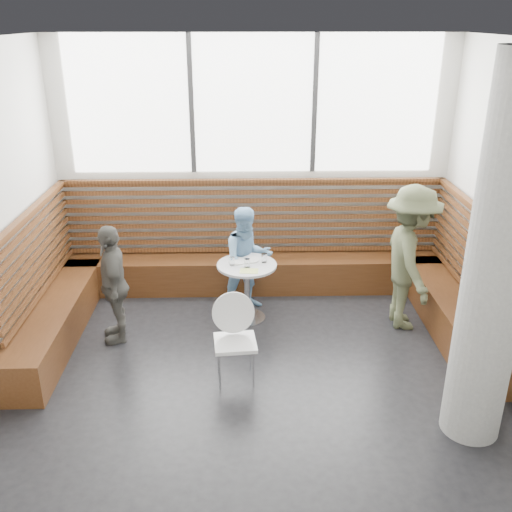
{
  "coord_description": "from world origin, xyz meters",
  "views": [
    {
      "loc": [
        -0.13,
        -4.62,
        3.38
      ],
      "look_at": [
        0.0,
        1.0,
        1.0
      ],
      "focal_mm": 40.0,
      "sensor_mm": 36.0,
      "label": 1
    }
  ],
  "objects_px": {
    "cafe_table": "(247,280)",
    "adult_man": "(410,258)",
    "concrete_column": "(498,263)",
    "child_back": "(247,259)",
    "cafe_chair": "(235,332)",
    "child_left": "(114,284)"
  },
  "relations": [
    {
      "from": "cafe_table",
      "to": "adult_man",
      "type": "relative_size",
      "value": 0.42
    },
    {
      "from": "concrete_column",
      "to": "child_back",
      "type": "height_order",
      "value": "concrete_column"
    },
    {
      "from": "cafe_chair",
      "to": "child_left",
      "type": "height_order",
      "value": "child_left"
    },
    {
      "from": "child_back",
      "to": "child_left",
      "type": "distance_m",
      "value": 1.62
    },
    {
      "from": "concrete_column",
      "to": "child_back",
      "type": "relative_size",
      "value": 2.44
    },
    {
      "from": "adult_man",
      "to": "child_back",
      "type": "bearing_deg",
      "value": 76.21
    },
    {
      "from": "child_back",
      "to": "cafe_chair",
      "type": "bearing_deg",
      "value": -115.72
    },
    {
      "from": "child_back",
      "to": "cafe_table",
      "type": "bearing_deg",
      "value": -112.47
    },
    {
      "from": "cafe_table",
      "to": "adult_man",
      "type": "bearing_deg",
      "value": -5.19
    },
    {
      "from": "adult_man",
      "to": "child_left",
      "type": "distance_m",
      "value": 3.32
    },
    {
      "from": "adult_man",
      "to": "child_back",
      "type": "relative_size",
      "value": 1.29
    },
    {
      "from": "concrete_column",
      "to": "child_left",
      "type": "xyz_separation_m",
      "value": [
        -3.41,
        1.63,
        -0.92
      ]
    },
    {
      "from": "cafe_chair",
      "to": "child_back",
      "type": "distance_m",
      "value": 1.48
    },
    {
      "from": "cafe_table",
      "to": "child_back",
      "type": "bearing_deg",
      "value": 87.96
    },
    {
      "from": "child_left",
      "to": "cafe_chair",
      "type": "bearing_deg",
      "value": 46.96
    },
    {
      "from": "cafe_chair",
      "to": "cafe_table",
      "type": "bearing_deg",
      "value": 78.58
    },
    {
      "from": "cafe_table",
      "to": "child_left",
      "type": "distance_m",
      "value": 1.52
    },
    {
      "from": "adult_man",
      "to": "cafe_table",
      "type": "bearing_deg",
      "value": 84.71
    },
    {
      "from": "adult_man",
      "to": "child_back",
      "type": "distance_m",
      "value": 1.9
    },
    {
      "from": "concrete_column",
      "to": "adult_man",
      "type": "bearing_deg",
      "value": 93.1
    },
    {
      "from": "concrete_column",
      "to": "cafe_table",
      "type": "height_order",
      "value": "concrete_column"
    },
    {
      "from": "child_left",
      "to": "adult_man",
      "type": "bearing_deg",
      "value": 81.66
    }
  ]
}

